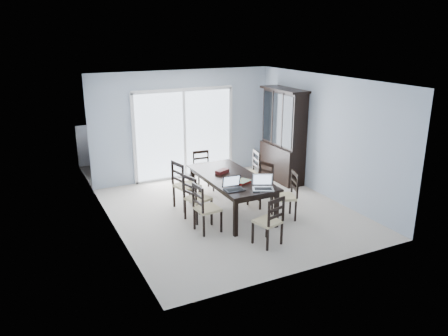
{
  "coord_description": "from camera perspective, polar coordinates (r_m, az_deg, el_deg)",
  "views": [
    {
      "loc": [
        -3.68,
        -7.17,
        3.45
      ],
      "look_at": [
        -0.15,
        0.0,
        0.94
      ],
      "focal_mm": 35.0,
      "sensor_mm": 36.0,
      "label": 1
    }
  ],
  "objects": [
    {
      "name": "ceiling",
      "position": [
        8.11,
        0.98,
        11.42
      ],
      "size": [
        5.0,
        5.0,
        0.0
      ],
      "primitive_type": "plane",
      "rotation": [
        3.14,
        0.0,
        0.0
      ],
      "color": "white",
      "rests_on": "back_wall"
    },
    {
      "name": "wall_left",
      "position": [
        7.62,
        -14.3,
        0.51
      ],
      "size": [
        0.02,
        5.0,
        2.6
      ],
      "primitive_type": "cube",
      "color": "#A3B1C2",
      "rests_on": "floor"
    },
    {
      "name": "game_box",
      "position": [
        8.67,
        -0.25,
        -0.46
      ],
      "size": [
        0.31,
        0.24,
        0.07
      ],
      "primitive_type": "cube",
      "rotation": [
        0.0,
        0.0,
        0.41
      ],
      "color": "#440D14",
      "rests_on": "dining_table"
    },
    {
      "name": "chair_right_mid",
      "position": [
        9.0,
        5.1,
        -1.51
      ],
      "size": [
        0.49,
        0.48,
        1.02
      ],
      "rotation": [
        0.0,
        0.0,
        1.87
      ],
      "color": "black",
      "rests_on": "floor"
    },
    {
      "name": "book_stack",
      "position": [
        8.13,
        2.42,
        -1.8
      ],
      "size": [
        0.34,
        0.31,
        0.05
      ],
      "rotation": [
        0.0,
        0.0,
        0.3
      ],
      "color": "maroon",
      "rests_on": "dining_table"
    },
    {
      "name": "chair_end_far",
      "position": [
        9.86,
        -2.86,
        0.24
      ],
      "size": [
        0.41,
        0.42,
        1.02
      ],
      "rotation": [
        0.0,
        0.0,
        3.06
      ],
      "color": "black",
      "rests_on": "floor"
    },
    {
      "name": "wall_right",
      "position": [
        9.55,
        13.07,
        3.98
      ],
      "size": [
        0.02,
        5.0,
        2.6
      ],
      "primitive_type": "cube",
      "color": "#A3B1C2",
      "rests_on": "floor"
    },
    {
      "name": "chair_end_near",
      "position": [
        7.27,
        6.23,
        -6.29
      ],
      "size": [
        0.47,
        0.47,
        1.01
      ],
      "rotation": [
        0.0,
        0.0,
        0.26
      ],
      "color": "black",
      "rests_on": "floor"
    },
    {
      "name": "chair_left_near",
      "position": [
        7.72,
        -2.75,
        -4.61
      ],
      "size": [
        0.44,
        0.43,
        1.05
      ],
      "rotation": [
        0.0,
        0.0,
        -1.49
      ],
      "color": "black",
      "rests_on": "floor"
    },
    {
      "name": "laptop_dark",
      "position": [
        7.74,
        1.37,
        -2.52
      ],
      "size": [
        0.36,
        0.26,
        0.24
      ],
      "rotation": [
        0.0,
        0.0,
        -0.08
      ],
      "color": "black",
      "rests_on": "dining_table"
    },
    {
      "name": "floor",
      "position": [
        8.77,
        0.9,
        -5.72
      ],
      "size": [
        5.0,
        5.0,
        0.0
      ],
      "primitive_type": "plane",
      "color": "beige",
      "rests_on": "ground"
    },
    {
      "name": "china_hutch",
      "position": [
        10.45,
        7.72,
        4.13
      ],
      "size": [
        0.5,
        1.38,
        2.2
      ],
      "color": "black",
      "rests_on": "floor"
    },
    {
      "name": "hot_tub",
      "position": [
        11.58,
        -10.28,
        2.13
      ],
      "size": [
        2.02,
        1.89,
        0.89
      ],
      "rotation": [
        0.0,
        0.0,
        -0.24
      ],
      "color": "brown",
      "rests_on": "balcony"
    },
    {
      "name": "cell_phone",
      "position": [
        7.67,
        4.27,
        -3.16
      ],
      "size": [
        0.13,
        0.11,
        0.01
      ],
      "primitive_type": "cube",
      "rotation": [
        0.0,
        0.0,
        -0.49
      ],
      "color": "black",
      "rests_on": "dining_table"
    },
    {
      "name": "chair_right_near",
      "position": [
        8.38,
        8.5,
        -2.88
      ],
      "size": [
        0.52,
        0.51,
        1.07
      ],
      "rotation": [
        0.0,
        0.0,
        1.25
      ],
      "color": "black",
      "rests_on": "floor"
    },
    {
      "name": "dining_table",
      "position": [
        8.53,
        0.92,
        -1.56
      ],
      "size": [
        1.0,
        2.2,
        0.75
      ],
      "color": "black",
      "rests_on": "floor"
    },
    {
      "name": "railing",
      "position": [
        12.58,
        -8.49,
        3.92
      ],
      "size": [
        4.5,
        0.06,
        1.1
      ],
      "primitive_type": "cube",
      "color": "#99999E",
      "rests_on": "balcony"
    },
    {
      "name": "laptop_silver",
      "position": [
        7.8,
        5.13,
        -2.38
      ],
      "size": [
        0.45,
        0.4,
        0.26
      ],
      "rotation": [
        0.0,
        0.0,
        -0.45
      ],
      "color": "silver",
      "rests_on": "dining_table"
    },
    {
      "name": "balcony",
      "position": [
        11.82,
        -6.85,
        0.09
      ],
      "size": [
        4.5,
        2.0,
        0.1
      ],
      "primitive_type": "cube",
      "color": "gray",
      "rests_on": "ground"
    },
    {
      "name": "chair_left_far",
      "position": [
        8.74,
        -5.43,
        -1.58
      ],
      "size": [
        0.52,
        0.51,
        1.16
      ],
      "rotation": [
        0.0,
        0.0,
        -1.37
      ],
      "color": "black",
      "rests_on": "floor"
    },
    {
      "name": "sliding_door",
      "position": [
        10.59,
        -5.2,
        4.48
      ],
      "size": [
        2.52,
        0.05,
        2.18
      ],
      "color": "silver",
      "rests_on": "floor"
    },
    {
      "name": "chair_right_far",
      "position": [
        9.61,
        3.62,
        0.06
      ],
      "size": [
        0.5,
        0.49,
        1.1
      ],
      "rotation": [
        0.0,
        0.0,
        1.38
      ],
      "color": "black",
      "rests_on": "floor"
    },
    {
      "name": "chair_left_mid",
      "position": [
        8.18,
        -3.92,
        -3.31
      ],
      "size": [
        0.5,
        0.49,
        1.06
      ],
      "rotation": [
        0.0,
        0.0,
        -1.29
      ],
      "color": "black",
      "rests_on": "floor"
    },
    {
      "name": "back_wall",
      "position": [
        10.57,
        -5.28,
        5.64
      ],
      "size": [
        4.5,
        0.02,
        2.6
      ],
      "primitive_type": "cube",
      "color": "#A3B1C2",
      "rests_on": "floor"
    }
  ]
}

